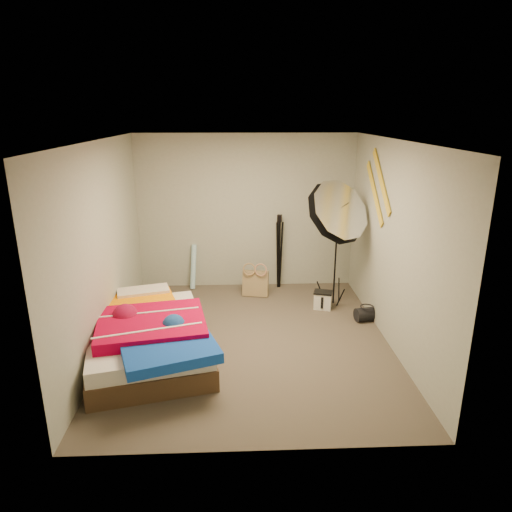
{
  "coord_description": "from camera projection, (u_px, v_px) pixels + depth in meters",
  "views": [
    {
      "loc": [
        -0.15,
        -5.26,
        2.81
      ],
      "look_at": [
        0.1,
        0.6,
        0.95
      ],
      "focal_mm": 32.0,
      "sensor_mm": 36.0,
      "label": 1
    }
  ],
  "objects": [
    {
      "name": "tote_bag",
      "position": [
        255.0,
        283.0,
        7.25
      ],
      "size": [
        0.43,
        0.25,
        0.42
      ],
      "primitive_type": "cube",
      "rotation": [
        -0.14,
        0.0,
        -0.18
      ],
      "color": "#9C865D",
      "rests_on": "floor"
    },
    {
      "name": "wall_back",
      "position": [
        246.0,
        212.0,
        7.39
      ],
      "size": [
        3.5,
        0.0,
        3.5
      ],
      "primitive_type": "plane",
      "rotation": [
        1.57,
        0.0,
        0.0
      ],
      "color": "#9FA494",
      "rests_on": "floor"
    },
    {
      "name": "camera_case",
      "position": [
        323.0,
        301.0,
        6.78
      ],
      "size": [
        0.29,
        0.24,
        0.25
      ],
      "primitive_type": "cube",
      "rotation": [
        0.0,
        0.0,
        -0.29
      ],
      "color": "silver",
      "rests_on": "floor"
    },
    {
      "name": "wall_left",
      "position": [
        103.0,
        249.0,
        5.41
      ],
      "size": [
        0.0,
        4.0,
        4.0
      ],
      "primitive_type": "plane",
      "rotation": [
        1.57,
        0.0,
        1.57
      ],
      "color": "#9FA494",
      "rests_on": "floor"
    },
    {
      "name": "ceiling",
      "position": [
        249.0,
        141.0,
        5.1
      ],
      "size": [
        4.0,
        4.0,
        0.0
      ],
      "primitive_type": "plane",
      "rotation": [
        3.14,
        0.0,
        0.0
      ],
      "color": "silver",
      "rests_on": "wall_back"
    },
    {
      "name": "wrapping_roll",
      "position": [
        193.0,
        267.0,
        7.52
      ],
      "size": [
        0.15,
        0.23,
        0.73
      ],
      "primitive_type": "cylinder",
      "rotation": [
        -0.17,
        0.0,
        -0.36
      ],
      "color": "#5CBDE2",
      "rests_on": "floor"
    },
    {
      "name": "duffel_bag",
      "position": [
        366.0,
        314.0,
        6.4
      ],
      "size": [
        0.35,
        0.25,
        0.19
      ],
      "primitive_type": "cylinder",
      "rotation": [
        0.0,
        1.57,
        0.2
      ],
      "color": "black",
      "rests_on": "floor"
    },
    {
      "name": "wall_stripe_upper",
      "position": [
        381.0,
        181.0,
        5.91
      ],
      "size": [
        0.02,
        0.91,
        0.78
      ],
      "primitive_type": "cube",
      "rotation": [
        0.7,
        0.0,
        0.0
      ],
      "color": "gold",
      "rests_on": "wall_right"
    },
    {
      "name": "camera_tripod",
      "position": [
        279.0,
        246.0,
        7.44
      ],
      "size": [
        0.09,
        0.09,
        1.24
      ],
      "color": "black",
      "rests_on": "floor"
    },
    {
      "name": "wall_right",
      "position": [
        393.0,
        246.0,
        5.55
      ],
      "size": [
        0.0,
        4.0,
        4.0
      ],
      "primitive_type": "plane",
      "rotation": [
        1.57,
        0.0,
        -1.57
      ],
      "color": "#9FA494",
      "rests_on": "floor"
    },
    {
      "name": "photo_umbrella",
      "position": [
        335.0,
        214.0,
        6.4
      ],
      "size": [
        0.96,
        1.09,
        2.01
      ],
      "color": "black",
      "rests_on": "floor"
    },
    {
      "name": "wall_stripe_lower",
      "position": [
        375.0,
        193.0,
        6.21
      ],
      "size": [
        0.02,
        0.91,
        0.78
      ],
      "primitive_type": "cube",
      "rotation": [
        0.7,
        0.0,
        0.0
      ],
      "color": "gold",
      "rests_on": "wall_right"
    },
    {
      "name": "bed",
      "position": [
        148.0,
        336.0,
        5.39
      ],
      "size": [
        1.8,
        2.24,
        0.56
      ],
      "color": "#4C3421",
      "rests_on": "floor"
    },
    {
      "name": "floor",
      "position": [
        250.0,
        341.0,
        5.86
      ],
      "size": [
        4.0,
        4.0,
        0.0
      ],
      "primitive_type": "plane",
      "color": "brown",
      "rests_on": "ground"
    },
    {
      "name": "wall_front",
      "position": [
        258.0,
        320.0,
        3.58
      ],
      "size": [
        3.5,
        0.0,
        3.5
      ],
      "primitive_type": "plane",
      "rotation": [
        -1.57,
        0.0,
        0.0
      ],
      "color": "#9FA494",
      "rests_on": "floor"
    }
  ]
}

